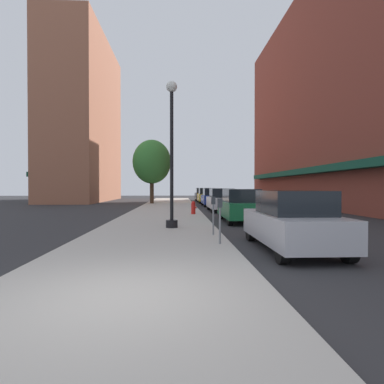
{
  "coord_description": "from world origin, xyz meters",
  "views": [
    {
      "loc": [
        0.84,
        -4.9,
        1.75
      ],
      "look_at": [
        2.04,
        22.57,
        1.35
      ],
      "focal_mm": 30.41,
      "sensor_mm": 36.0,
      "label": 1
    }
  ],
  "objects": [
    {
      "name": "parking_meter_far",
      "position": [
        2.05,
        4.4,
        0.95
      ],
      "size": [
        0.14,
        0.09,
        1.31
      ],
      "color": "slate",
      "rests_on": "sidewalk_slab"
    },
    {
      "name": "lamppost",
      "position": [
        0.59,
        8.25,
        3.2
      ],
      "size": [
        0.48,
        0.48,
        5.9
      ],
      "color": "black",
      "rests_on": "sidewalk_slab"
    },
    {
      "name": "building_far_background",
      "position": [
        -11.01,
        37.0,
        10.12
      ],
      "size": [
        6.8,
        18.0,
        20.28
      ],
      "color": "#9E6047",
      "rests_on": "ground"
    },
    {
      "name": "tree_near",
      "position": [
        -1.8,
        28.23,
        4.32
      ],
      "size": [
        3.86,
        3.86,
        6.44
      ],
      "color": "#422D1E",
      "rests_on": "sidewalk_slab"
    },
    {
      "name": "building_right_brick",
      "position": [
        14.99,
        22.0,
        9.87
      ],
      "size": [
        6.8,
        40.0,
        19.78
      ],
      "color": "brown",
      "rests_on": "ground"
    },
    {
      "name": "car_silver",
      "position": [
        4.0,
        3.96,
        0.81
      ],
      "size": [
        1.8,
        4.3,
        1.66
      ],
      "rotation": [
        0.0,
        0.0,
        -0.04
      ],
      "color": "black",
      "rests_on": "ground"
    },
    {
      "name": "car_white",
      "position": [
        4.0,
        18.56,
        0.81
      ],
      "size": [
        1.8,
        4.3,
        1.66
      ],
      "rotation": [
        0.0,
        0.0,
        -0.01
      ],
      "color": "black",
      "rests_on": "ground"
    },
    {
      "name": "car_green",
      "position": [
        4.0,
        11.35,
        0.81
      ],
      "size": [
        1.8,
        4.3,
        1.66
      ],
      "rotation": [
        0.0,
        0.0,
        0.01
      ],
      "color": "black",
      "rests_on": "ground"
    },
    {
      "name": "car_yellow",
      "position": [
        4.0,
        31.03,
        0.81
      ],
      "size": [
        1.8,
        4.3,
        1.66
      ],
      "rotation": [
        0.0,
        0.0,
        0.02
      ],
      "color": "black",
      "rests_on": "ground"
    },
    {
      "name": "car_black",
      "position": [
        4.0,
        36.64,
        0.81
      ],
      "size": [
        1.8,
        4.3,
        1.66
      ],
      "rotation": [
        0.0,
        0.0,
        0.02
      ],
      "color": "black",
      "rests_on": "ground"
    },
    {
      "name": "car_blue",
      "position": [
        4.0,
        24.89,
        0.81
      ],
      "size": [
        1.8,
        4.3,
        1.66
      ],
      "rotation": [
        0.0,
        0.0,
        0.0
      ],
      "color": "black",
      "rests_on": "ground"
    },
    {
      "name": "sidewalk_slab",
      "position": [
        0.0,
        19.0,
        0.06
      ],
      "size": [
        4.8,
        50.0,
        0.12
      ],
      "primitive_type": "cube",
      "color": "#B7B2A8",
      "rests_on": "ground"
    },
    {
      "name": "parking_meter_near",
      "position": [
        2.05,
        6.15,
        0.95
      ],
      "size": [
        0.14,
        0.09,
        1.31
      ],
      "color": "slate",
      "rests_on": "sidewalk_slab"
    },
    {
      "name": "fire_hydrant",
      "position": [
        1.78,
        14.81,
        0.52
      ],
      "size": [
        0.33,
        0.26,
        0.79
      ],
      "color": "red",
      "rests_on": "sidewalk_slab"
    },
    {
      "name": "ground_plane",
      "position": [
        4.0,
        18.0,
        0.0
      ],
      "size": [
        90.0,
        90.0,
        0.0
      ],
      "primitive_type": "plane",
      "color": "#2D2D30"
    }
  ]
}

